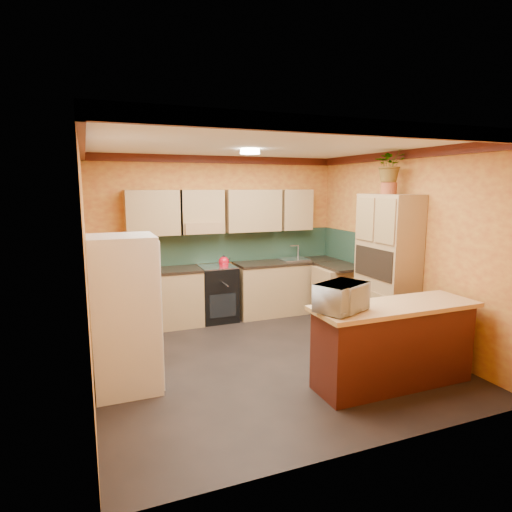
{
  "coord_description": "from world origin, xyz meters",
  "views": [
    {
      "loc": [
        -2.07,
        -4.83,
        2.21
      ],
      "look_at": [
        0.03,
        0.45,
        1.28
      ],
      "focal_mm": 30.0,
      "sensor_mm": 36.0,
      "label": 1
    }
  ],
  "objects_px": {
    "stove": "(218,293)",
    "fridge": "(125,314)",
    "base_cabinets_back": "(253,291)",
    "breakfast_bar": "(393,347)",
    "microwave": "(341,297)",
    "pantry": "(387,269)"
  },
  "relations": [
    {
      "from": "microwave",
      "to": "breakfast_bar",
      "type": "bearing_deg",
      "value": -24.62
    },
    {
      "from": "base_cabinets_back",
      "to": "fridge",
      "type": "height_order",
      "value": "fridge"
    },
    {
      "from": "base_cabinets_back",
      "to": "microwave",
      "type": "bearing_deg",
      "value": -93.39
    },
    {
      "from": "base_cabinets_back",
      "to": "microwave",
      "type": "height_order",
      "value": "microwave"
    },
    {
      "from": "breakfast_bar",
      "to": "microwave",
      "type": "relative_size",
      "value": 3.36
    },
    {
      "from": "base_cabinets_back",
      "to": "pantry",
      "type": "height_order",
      "value": "pantry"
    },
    {
      "from": "breakfast_bar",
      "to": "stove",
      "type": "bearing_deg",
      "value": 111.03
    },
    {
      "from": "fridge",
      "to": "breakfast_bar",
      "type": "bearing_deg",
      "value": -19.87
    },
    {
      "from": "pantry",
      "to": "breakfast_bar",
      "type": "bearing_deg",
      "value": -124.77
    },
    {
      "from": "base_cabinets_back",
      "to": "breakfast_bar",
      "type": "bearing_deg",
      "value": -80.07
    },
    {
      "from": "fridge",
      "to": "breakfast_bar",
      "type": "relative_size",
      "value": 0.94
    },
    {
      "from": "stove",
      "to": "breakfast_bar",
      "type": "distance_m",
      "value": 3.2
    },
    {
      "from": "base_cabinets_back",
      "to": "pantry",
      "type": "relative_size",
      "value": 1.74
    },
    {
      "from": "stove",
      "to": "microwave",
      "type": "bearing_deg",
      "value": -81.46
    },
    {
      "from": "breakfast_bar",
      "to": "microwave",
      "type": "xyz_separation_m",
      "value": [
        -0.7,
        0.0,
        0.64
      ]
    },
    {
      "from": "pantry",
      "to": "breakfast_bar",
      "type": "relative_size",
      "value": 1.17
    },
    {
      "from": "fridge",
      "to": "microwave",
      "type": "xyz_separation_m",
      "value": [
        2.07,
        -1.0,
        0.23
      ]
    },
    {
      "from": "stove",
      "to": "breakfast_bar",
      "type": "xyz_separation_m",
      "value": [
        1.15,
        -2.98,
        -0.02
      ]
    },
    {
      "from": "fridge",
      "to": "breakfast_bar",
      "type": "distance_m",
      "value": 2.98
    },
    {
      "from": "base_cabinets_back",
      "to": "stove",
      "type": "xyz_separation_m",
      "value": [
        -0.62,
        -0.0,
        0.02
      ]
    },
    {
      "from": "stove",
      "to": "fridge",
      "type": "bearing_deg",
      "value": -129.36
    },
    {
      "from": "base_cabinets_back",
      "to": "breakfast_bar",
      "type": "distance_m",
      "value": 3.03
    }
  ]
}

